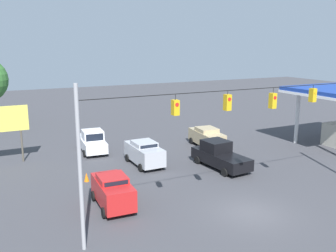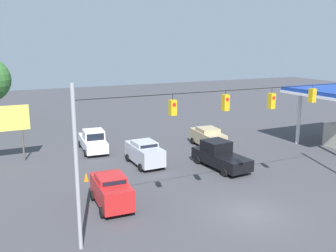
% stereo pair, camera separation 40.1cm
% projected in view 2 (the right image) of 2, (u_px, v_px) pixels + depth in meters
% --- Properties ---
extents(ground_plane, '(140.00, 140.00, 0.00)m').
position_uv_depth(ground_plane, '(249.00, 214.00, 22.00)').
color(ground_plane, '#3D3D42').
extents(overhead_signal_span, '(19.77, 0.38, 8.07)m').
position_uv_depth(overhead_signal_span, '(248.00, 128.00, 21.34)').
color(overhead_signal_span, '#939399').
rests_on(overhead_signal_span, ground_plane).
extents(pickup_truck_black_crossing_near, '(2.57, 5.60, 2.12)m').
position_uv_depth(pickup_truck_black_crossing_near, '(220.00, 156.00, 30.04)').
color(pickup_truck_black_crossing_near, black).
rests_on(pickup_truck_black_crossing_near, ground_plane).
extents(sedan_tan_oncoming_far, '(2.39, 4.58, 1.87)m').
position_uv_depth(sedan_tan_oncoming_far, '(208.00, 137.00, 36.09)').
color(sedan_tan_oncoming_far, tan).
rests_on(sedan_tan_oncoming_far, ground_plane).
extents(pickup_truck_white_withflow_far, '(2.45, 5.31, 2.12)m').
position_uv_depth(pickup_truck_white_withflow_far, '(93.00, 141.00, 34.59)').
color(pickup_truck_white_withflow_far, silver).
rests_on(pickup_truck_white_withflow_far, ground_plane).
extents(sedan_red_parked_shoulder, '(2.16, 4.17, 2.00)m').
position_uv_depth(sedan_red_parked_shoulder, '(111.00, 190.00, 22.79)').
color(sedan_red_parked_shoulder, red).
rests_on(sedan_red_parked_shoulder, ground_plane).
extents(sedan_silver_withflow_mid, '(2.10, 4.46, 2.00)m').
position_uv_depth(sedan_silver_withflow_mid, '(144.00, 153.00, 30.68)').
color(sedan_silver_withflow_mid, '#A8AAB2').
rests_on(sedan_silver_withflow_mid, ground_plane).
extents(traffic_cone_nearest, '(0.36, 0.36, 0.66)m').
position_uv_depth(traffic_cone_nearest, '(112.00, 208.00, 21.97)').
color(traffic_cone_nearest, orange).
rests_on(traffic_cone_nearest, ground_plane).
extents(traffic_cone_second, '(0.36, 0.36, 0.66)m').
position_uv_depth(traffic_cone_second, '(100.00, 190.00, 24.62)').
color(traffic_cone_second, orange).
rests_on(traffic_cone_second, ground_plane).
extents(traffic_cone_third, '(0.36, 0.36, 0.66)m').
position_uv_depth(traffic_cone_third, '(86.00, 177.00, 27.17)').
color(traffic_cone_third, orange).
rests_on(traffic_cone_third, ground_plane).
extents(roadside_billboard, '(4.46, 0.16, 4.83)m').
position_uv_depth(roadside_billboard, '(1.00, 122.00, 30.53)').
color(roadside_billboard, '#4C473D').
rests_on(roadside_billboard, ground_plane).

